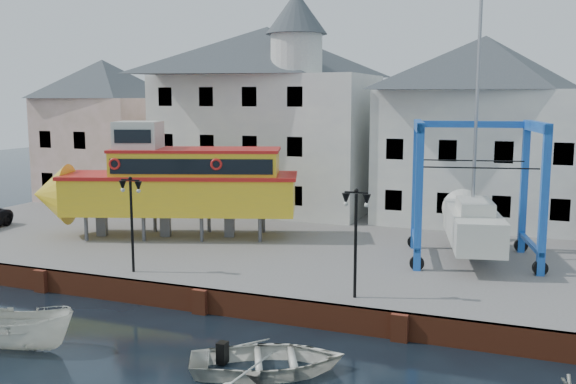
% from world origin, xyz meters
% --- Properties ---
extents(ground, '(140.00, 140.00, 0.00)m').
position_xyz_m(ground, '(0.00, 0.00, 0.00)').
color(ground, black).
rests_on(ground, ground).
extents(hardstanding, '(44.00, 22.00, 1.00)m').
position_xyz_m(hardstanding, '(0.00, 11.00, 0.50)').
color(hardstanding, slate).
rests_on(hardstanding, ground).
extents(quay_wall, '(44.00, 0.47, 1.00)m').
position_xyz_m(quay_wall, '(-0.00, 0.10, 0.50)').
color(quay_wall, maroon).
rests_on(quay_wall, ground).
extents(building_pink, '(8.00, 7.00, 10.30)m').
position_xyz_m(building_pink, '(-18.00, 18.00, 6.15)').
color(building_pink, tan).
rests_on(building_pink, hardstanding).
extents(building_white_main, '(14.00, 8.30, 14.00)m').
position_xyz_m(building_white_main, '(-4.87, 18.39, 7.34)').
color(building_white_main, silver).
rests_on(building_white_main, hardstanding).
extents(building_white_right, '(12.00, 8.00, 11.20)m').
position_xyz_m(building_white_right, '(9.00, 19.00, 6.60)').
color(building_white_right, silver).
rests_on(building_white_right, hardstanding).
extents(lamp_post_left, '(1.12, 0.32, 4.20)m').
position_xyz_m(lamp_post_left, '(-4.00, 1.20, 4.17)').
color(lamp_post_left, black).
rests_on(lamp_post_left, hardstanding).
extents(lamp_post_right, '(1.12, 0.32, 4.20)m').
position_xyz_m(lamp_post_right, '(6.00, 1.20, 4.17)').
color(lamp_post_right, black).
rests_on(lamp_post_right, hardstanding).
extents(tour_boat, '(14.75, 8.00, 6.28)m').
position_xyz_m(tour_boat, '(-6.57, 7.99, 3.96)').
color(tour_boat, '#59595E').
rests_on(tour_boat, hardstanding).
extents(travel_lift, '(6.64, 8.52, 12.48)m').
position_xyz_m(travel_lift, '(9.44, 9.33, 3.09)').
color(travel_lift, '#2043AA').
rests_on(travel_lift, hardstanding).
extents(motorboat_a, '(4.57, 2.59, 1.66)m').
position_xyz_m(motorboat_a, '(-4.12, -5.58, 0.00)').
color(motorboat_a, silver).
rests_on(motorboat_a, ground).
extents(motorboat_b, '(5.91, 5.27, 1.01)m').
position_xyz_m(motorboat_b, '(4.68, -4.13, 0.00)').
color(motorboat_b, silver).
rests_on(motorboat_b, ground).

